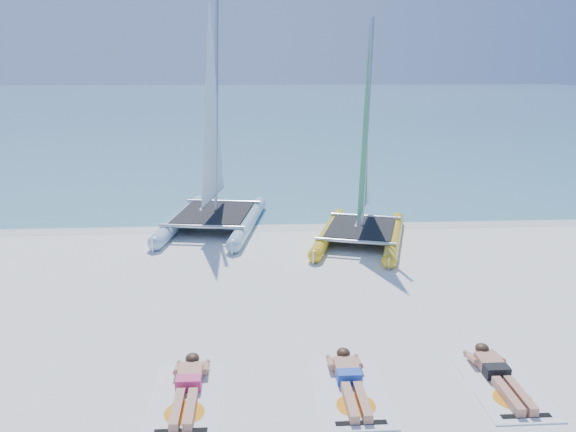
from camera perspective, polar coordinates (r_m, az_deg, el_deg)
name	(u,v)px	position (r m, az deg, el deg)	size (l,w,h in m)	color
ground	(306,298)	(11.71, 1.88, -8.31)	(140.00, 140.00, 0.00)	white
sea	(261,101)	(73.85, -2.77, 11.57)	(140.00, 115.00, 0.01)	#76B5C5
wet_sand_strip	(289,224)	(16.88, 0.14, -0.84)	(140.00, 1.40, 0.01)	silver
catamaran_blue	(213,157)	(16.40, -7.67, 6.01)	(3.24, 5.45, 7.00)	silver
catamaran_yellow	(365,169)	(15.41, 7.80, 4.76)	(3.34, 4.89, 6.08)	yellow
towel_a	(187,399)	(8.62, -10.21, -17.80)	(1.00, 1.85, 0.02)	white
sunbather_a	(188,385)	(8.73, -10.10, -16.52)	(0.37, 1.73, 0.26)	tan
towel_b	(352,392)	(8.69, 6.48, -17.35)	(1.00, 1.85, 0.02)	white
sunbather_b	(350,378)	(8.79, 6.28, -16.08)	(0.37, 1.73, 0.26)	tan
towel_c	(502,386)	(9.34, 20.94, -15.85)	(1.00, 1.85, 0.02)	white
sunbather_c	(498,373)	(9.44, 20.52, -14.71)	(0.37, 1.73, 0.26)	tan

